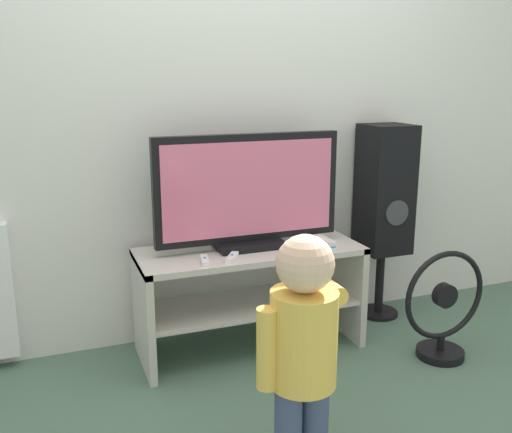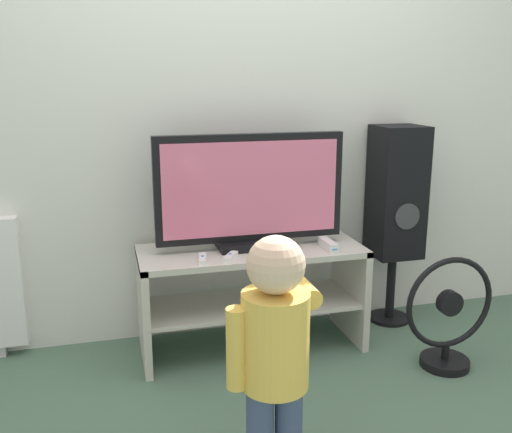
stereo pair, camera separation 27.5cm
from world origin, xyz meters
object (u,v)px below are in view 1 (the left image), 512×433
(game_console, at_px, (325,243))
(floor_fan, at_px, (443,311))
(television, at_px, (248,193))
(child, at_px, (303,339))
(remote_secondary, at_px, (232,257))
(remote_primary, at_px, (205,260))
(speaker_tower, at_px, (385,194))

(game_console, bearing_deg, floor_fan, -34.28)
(television, relative_size, child, 1.06)
(remote_secondary, relative_size, child, 0.14)
(remote_primary, height_order, speaker_tower, speaker_tower)
(floor_fan, bearing_deg, remote_primary, 164.56)
(game_console, height_order, speaker_tower, speaker_tower)
(remote_primary, bearing_deg, game_console, 2.06)
(television, relative_size, remote_primary, 7.12)
(speaker_tower, bearing_deg, game_console, -154.86)
(game_console, relative_size, remote_primary, 1.29)
(remote_secondary, bearing_deg, game_console, 2.88)
(television, height_order, game_console, television)
(remote_secondary, distance_m, floor_fan, 1.10)
(remote_secondary, height_order, floor_fan, remote_secondary)
(television, xyz_separation_m, floor_fan, (0.87, -0.47, -0.57))
(game_console, relative_size, floor_fan, 0.31)
(game_console, height_order, floor_fan, game_console)
(remote_primary, relative_size, speaker_tower, 0.12)
(remote_primary, bearing_deg, remote_secondary, -1.05)
(television, distance_m, speaker_tower, 0.88)
(television, distance_m, floor_fan, 1.14)
(remote_primary, xyz_separation_m, floor_fan, (1.14, -0.32, -0.30))
(remote_primary, xyz_separation_m, child, (0.10, -0.86, -0.02))
(remote_primary, relative_size, floor_fan, 0.24)
(child, height_order, speaker_tower, speaker_tower)
(television, xyz_separation_m, speaker_tower, (0.87, 0.10, -0.09))
(child, bearing_deg, remote_primary, 96.41)
(game_console, bearing_deg, remote_secondary, -177.12)
(remote_primary, distance_m, floor_fan, 1.22)
(remote_primary, bearing_deg, television, 29.22)
(remote_secondary, bearing_deg, floor_fan, -17.26)
(child, relative_size, floor_fan, 1.59)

